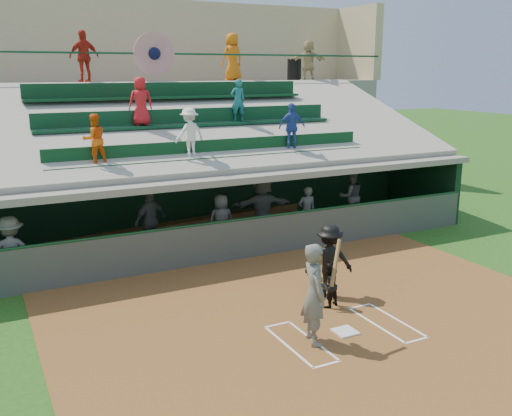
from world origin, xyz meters
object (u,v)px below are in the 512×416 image
batter_at_plate (315,293)px  home_plate (345,332)px  trash_bin (294,70)px  catcher (328,285)px

batter_at_plate → home_plate: bearing=4.3°
batter_at_plate → trash_bin: (7.18, 13.08, 4.04)m
catcher → home_plate: bearing=55.4°
batter_at_plate → catcher: size_ratio=1.96×
home_plate → batter_at_plate: bearing=-175.7°
home_plate → trash_bin: trash_bin is taller
trash_bin → catcher: bearing=-117.0°
home_plate → trash_bin: bearing=63.8°
batter_at_plate → trash_bin: trash_bin is taller
batter_at_plate → trash_bin: 15.46m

